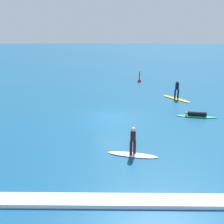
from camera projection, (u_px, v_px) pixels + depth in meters
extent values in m
plane|color=navy|center=(112.00, 118.00, 22.58)|extent=(120.00, 120.00, 0.00)
ellipsoid|color=white|center=(133.00, 155.00, 16.60)|extent=(2.97, 1.19, 0.09)
cylinder|color=#381414|center=(135.00, 147.00, 16.55)|extent=(0.19, 0.19, 0.85)
cylinder|color=#381414|center=(131.00, 148.00, 16.33)|extent=(0.19, 0.19, 0.85)
cylinder|color=#381414|center=(133.00, 136.00, 16.22)|extent=(0.36, 0.36, 0.56)
sphere|color=beige|center=(133.00, 129.00, 16.09)|extent=(0.30, 0.30, 0.26)
ellipsoid|color=#23B266|center=(196.00, 116.00, 22.79)|extent=(3.20, 1.09, 0.10)
cylinder|color=black|center=(197.00, 114.00, 22.71)|extent=(1.47, 0.58, 0.33)
sphere|color=tan|center=(186.00, 113.00, 22.85)|extent=(0.27, 0.27, 0.23)
ellipsoid|color=yellow|center=(176.00, 99.00, 27.56)|extent=(2.52, 2.88, 0.11)
cylinder|color=black|center=(178.00, 94.00, 27.42)|extent=(0.23, 0.23, 0.85)
cylinder|color=black|center=(175.00, 94.00, 27.38)|extent=(0.23, 0.23, 0.85)
cylinder|color=black|center=(177.00, 86.00, 27.16)|extent=(0.47, 0.47, 0.64)
sphere|color=#A37556|center=(177.00, 82.00, 27.02)|extent=(0.35, 0.35, 0.25)
sphere|color=red|center=(139.00, 81.00, 34.59)|extent=(0.43, 0.43, 0.43)
cylinder|color=red|center=(140.00, 77.00, 34.42)|extent=(0.12, 0.12, 1.27)
cube|color=white|center=(109.00, 201.00, 12.44)|extent=(17.76, 0.90, 0.18)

